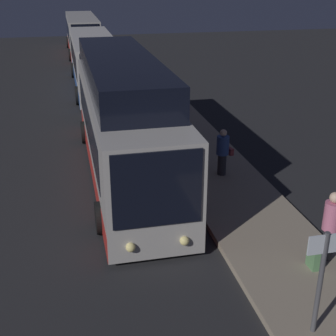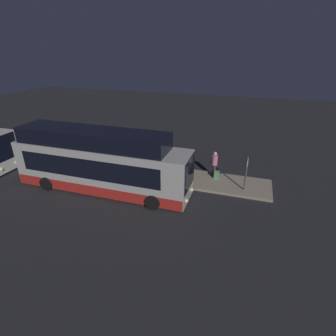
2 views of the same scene
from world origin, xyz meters
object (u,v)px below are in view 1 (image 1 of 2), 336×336
(sign_post, at_px, (322,271))
(suitcase, at_px, (315,257))
(bus_second, at_px, (94,63))
(passenger_waiting, at_px, (331,224))
(bus_lead, at_px, (123,124))
(bus_third, at_px, (82,35))
(passenger_boarding, at_px, (223,151))

(sign_post, bearing_deg, suitcase, 151.00)
(bus_second, height_order, sign_post, bus_second)
(passenger_waiting, xyz_separation_m, sign_post, (2.26, -1.59, 0.44))
(suitcase, bearing_deg, bus_lead, -153.24)
(passenger_waiting, bearing_deg, sign_post, -79.78)
(passenger_waiting, bearing_deg, bus_lead, 166.35)
(bus_third, relative_size, passenger_waiting, 6.13)
(bus_lead, height_order, sign_post, bus_lead)
(passenger_boarding, bearing_deg, bus_third, 171.74)
(bus_lead, height_order, passenger_boarding, bus_lead)
(bus_second, relative_size, bus_third, 1.00)
(bus_second, height_order, passenger_boarding, bus_second)
(bus_third, bearing_deg, passenger_waiting, 6.90)
(bus_lead, height_order, passenger_waiting, bus_lead)
(bus_lead, distance_m, bus_second, 13.55)
(bus_lead, distance_m, passenger_waiting, 8.01)
(bus_second, xyz_separation_m, passenger_boarding, (14.88, 3.24, -0.50))
(bus_third, xyz_separation_m, passenger_waiting, (33.90, 4.10, -0.41))
(sign_post, bearing_deg, bus_lead, -164.60)
(bus_lead, bearing_deg, passenger_boarding, 67.70)
(bus_third, relative_size, passenger_boarding, 6.77)
(bus_second, relative_size, passenger_boarding, 6.76)
(bus_third, bearing_deg, suitcase, 6.01)
(bus_lead, height_order, bus_third, bus_lead)
(bus_lead, xyz_separation_m, passenger_boarding, (1.33, 3.24, -0.79))
(bus_second, bearing_deg, passenger_waiting, 11.38)
(bus_second, height_order, suitcase, bus_second)
(sign_post, bearing_deg, bus_second, -173.68)
(passenger_boarding, bearing_deg, bus_second, 177.51)
(bus_second, xyz_separation_m, sign_post, (22.66, 2.51, 0.05))
(bus_second, distance_m, passenger_waiting, 20.81)
(bus_third, xyz_separation_m, sign_post, (36.16, 2.51, 0.04))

